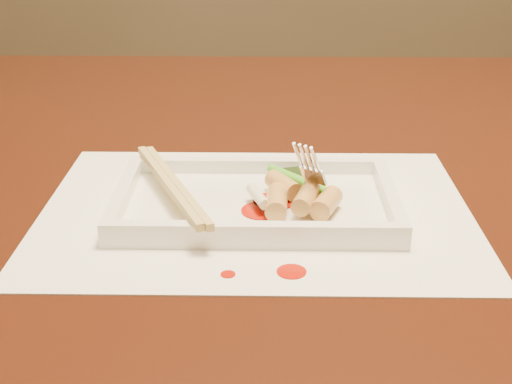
{
  "coord_description": "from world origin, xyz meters",
  "views": [
    {
      "loc": [
        0.03,
        -0.78,
        1.04
      ],
      "look_at": [
        0.02,
        -0.18,
        0.77
      ],
      "focal_mm": 50.0,
      "sensor_mm": 36.0,
      "label": 1
    }
  ],
  "objects_px": {
    "chopstick_a": "(167,184)",
    "placemat": "(256,210)",
    "table": "(240,223)",
    "fork": "(333,121)",
    "plate_base": "(256,206)"
  },
  "relations": [
    {
      "from": "table",
      "to": "placemat",
      "type": "xyz_separation_m",
      "value": [
        0.02,
        -0.18,
        0.1
      ]
    },
    {
      "from": "plate_base",
      "to": "chopstick_a",
      "type": "relative_size",
      "value": 1.33
    },
    {
      "from": "placemat",
      "to": "plate_base",
      "type": "xyz_separation_m",
      "value": [
        -0.0,
        0.0,
        0.0
      ]
    },
    {
      "from": "fork",
      "to": "placemat",
      "type": "bearing_deg",
      "value": -165.58
    },
    {
      "from": "fork",
      "to": "plate_base",
      "type": "bearing_deg",
      "value": -165.58
    },
    {
      "from": "placemat",
      "to": "plate_base",
      "type": "relative_size",
      "value": 1.54
    },
    {
      "from": "table",
      "to": "chopstick_a",
      "type": "xyz_separation_m",
      "value": [
        -0.06,
        -0.18,
        0.13
      ]
    },
    {
      "from": "chopstick_a",
      "to": "placemat",
      "type": "bearing_deg",
      "value": 0.0
    },
    {
      "from": "table",
      "to": "plate_base",
      "type": "height_order",
      "value": "plate_base"
    },
    {
      "from": "table",
      "to": "chopstick_a",
      "type": "bearing_deg",
      "value": -108.37
    },
    {
      "from": "chopstick_a",
      "to": "table",
      "type": "bearing_deg",
      "value": 71.63
    },
    {
      "from": "chopstick_a",
      "to": "fork",
      "type": "relative_size",
      "value": 1.4
    },
    {
      "from": "placemat",
      "to": "fork",
      "type": "height_order",
      "value": "fork"
    },
    {
      "from": "fork",
      "to": "table",
      "type": "bearing_deg",
      "value": 120.14
    },
    {
      "from": "table",
      "to": "placemat",
      "type": "distance_m",
      "value": 0.21
    }
  ]
}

